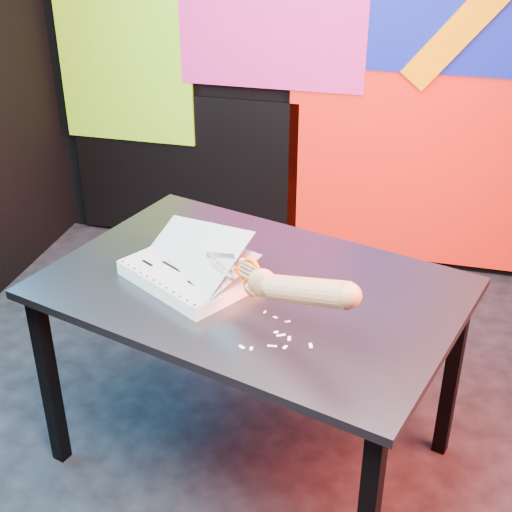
# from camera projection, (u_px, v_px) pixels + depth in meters

# --- Properties ---
(room) EXTENTS (3.01, 3.01, 2.71)m
(room) POSITION_uv_depth(u_px,v_px,m) (242.00, 94.00, 2.17)
(room) COLOR black
(room) RESTS_ON ground
(backdrop) EXTENTS (2.88, 0.05, 2.08)m
(backdrop) POSITION_uv_depth(u_px,v_px,m) (331.00, 91.00, 3.58)
(backdrop) COLOR red
(backdrop) RESTS_ON ground
(work_table) EXTENTS (1.53, 1.23, 0.75)m
(work_table) POSITION_uv_depth(u_px,v_px,m) (252.00, 304.00, 2.38)
(work_table) COLOR black
(work_table) RESTS_ON ground
(printout_stack) EXTENTS (0.51, 0.47, 0.22)m
(printout_stack) POSITION_uv_depth(u_px,v_px,m) (190.00, 273.00, 2.36)
(printout_stack) COLOR white
(printout_stack) RESTS_ON work_table
(scissors) EXTENTS (0.21, 0.13, 0.13)m
(scissors) POSITION_uv_depth(u_px,v_px,m) (247.00, 275.00, 2.12)
(scissors) COLOR silver
(scissors) RESTS_ON printout_stack
(hand_forearm) EXTENTS (0.38, 0.25, 0.18)m
(hand_forearm) POSITION_uv_depth(u_px,v_px,m) (301.00, 290.00, 1.97)
(hand_forearm) COLOR #9F734F
(hand_forearm) RESTS_ON work_table
(paper_clippings) EXTENTS (0.21, 0.21, 0.00)m
(paper_clippings) POSITION_uv_depth(u_px,v_px,m) (278.00, 337.00, 2.09)
(paper_clippings) COLOR white
(paper_clippings) RESTS_ON work_table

